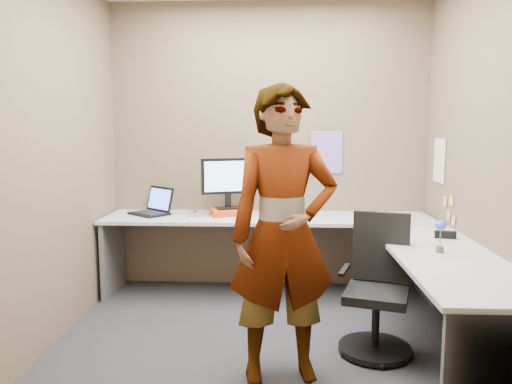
# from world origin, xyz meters

# --- Properties ---
(ground) EXTENTS (3.00, 3.00, 0.00)m
(ground) POSITION_xyz_m (0.00, 0.00, 0.00)
(ground) COLOR #252529
(ground) RESTS_ON ground
(wall_back) EXTENTS (3.00, 0.00, 3.00)m
(wall_back) POSITION_xyz_m (0.00, 1.30, 1.35)
(wall_back) COLOR brown
(wall_back) RESTS_ON ground
(wall_right) EXTENTS (0.00, 2.70, 2.70)m
(wall_right) POSITION_xyz_m (1.50, 0.00, 1.35)
(wall_right) COLOR brown
(wall_right) RESTS_ON ground
(wall_left) EXTENTS (0.00, 2.70, 2.70)m
(wall_left) POSITION_xyz_m (-1.50, 0.00, 1.35)
(wall_left) COLOR brown
(wall_left) RESTS_ON ground
(desk) EXTENTS (2.98, 2.58, 0.73)m
(desk) POSITION_xyz_m (0.44, 0.39, 0.59)
(desk) COLOR #B4B4B4
(desk) RESTS_ON ground
(paper_ream) EXTENTS (0.36, 0.31, 0.06)m
(paper_ream) POSITION_xyz_m (-0.37, 1.02, 0.76)
(paper_ream) COLOR red
(paper_ream) RESTS_ON desk
(monitor) EXTENTS (0.47, 0.22, 0.46)m
(monitor) POSITION_xyz_m (-0.37, 1.03, 1.06)
(monitor) COLOR black
(monitor) RESTS_ON paper_ream
(laptop) EXTENTS (0.45, 0.44, 0.25)m
(laptop) POSITION_xyz_m (-1.06, 1.06, 0.79)
(laptop) COLOR black
(laptop) RESTS_ON desk
(trackball_mouse) EXTENTS (0.12, 0.08, 0.07)m
(trackball_mouse) POSITION_xyz_m (-0.65, 0.92, 0.76)
(trackball_mouse) COLOR #B7B7BC
(trackball_mouse) RESTS_ON desk
(origami) EXTENTS (0.10, 0.10, 0.06)m
(origami) POSITION_xyz_m (0.24, 0.84, 0.76)
(origami) COLOR white
(origami) RESTS_ON desk
(stapler) EXTENTS (0.15, 0.07, 0.05)m
(stapler) POSITION_xyz_m (1.32, 0.15, 0.76)
(stapler) COLOR black
(stapler) RESTS_ON desk
(flower) EXTENTS (0.07, 0.07, 0.22)m
(flower) POSITION_xyz_m (1.15, -0.27, 0.87)
(flower) COLOR brown
(flower) RESTS_ON desk
(calendar_purple) EXTENTS (0.30, 0.01, 0.40)m
(calendar_purple) POSITION_xyz_m (0.55, 1.29, 1.30)
(calendar_purple) COLOR #846BB7
(calendar_purple) RESTS_ON wall_back
(calendar_white) EXTENTS (0.01, 0.28, 0.38)m
(calendar_white) POSITION_xyz_m (1.49, 0.90, 1.25)
(calendar_white) COLOR white
(calendar_white) RESTS_ON wall_right
(sticky_note_a) EXTENTS (0.01, 0.07, 0.07)m
(sticky_note_a) POSITION_xyz_m (1.49, 0.55, 0.95)
(sticky_note_a) COLOR #F2E059
(sticky_note_a) RESTS_ON wall_right
(sticky_note_b) EXTENTS (0.01, 0.07, 0.07)m
(sticky_note_b) POSITION_xyz_m (1.49, 0.60, 0.82)
(sticky_note_b) COLOR pink
(sticky_note_b) RESTS_ON wall_right
(sticky_note_c) EXTENTS (0.01, 0.07, 0.07)m
(sticky_note_c) POSITION_xyz_m (1.49, 0.48, 0.80)
(sticky_note_c) COLOR pink
(sticky_note_c) RESTS_ON wall_right
(sticky_note_d) EXTENTS (0.01, 0.07, 0.07)m
(sticky_note_d) POSITION_xyz_m (1.49, 0.70, 0.92)
(sticky_note_d) COLOR #F2E059
(sticky_note_d) RESTS_ON wall_right
(office_chair) EXTENTS (0.53, 0.52, 0.93)m
(office_chair) POSITION_xyz_m (0.78, -0.16, 0.38)
(office_chair) COLOR black
(office_chair) RESTS_ON ground
(person) EXTENTS (0.73, 0.55, 1.80)m
(person) POSITION_xyz_m (0.13, -0.54, 0.90)
(person) COLOR #999399
(person) RESTS_ON ground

